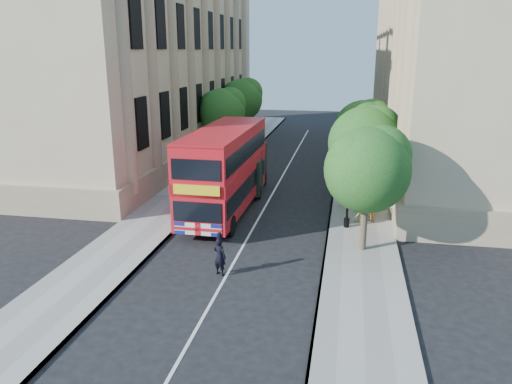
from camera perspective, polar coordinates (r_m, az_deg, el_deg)
The scene contains 17 objects.
ground at distance 22.58m, azimuth -2.87°, elevation -8.62°, with size 120.00×120.00×0.00m, color black.
pavement_right at distance 31.38m, azimuth 11.75°, elevation -1.66°, with size 3.50×80.00×0.12m, color gray.
pavement_left at distance 33.12m, azimuth -8.53°, elevation -0.56°, with size 3.50×80.00×0.12m, color gray.
building_right at distance 44.83m, azimuth 22.88°, elevation 14.29°, with size 12.00×38.00×18.00m, color tan.
building_left at distance 47.76m, azimuth -12.82°, elevation 15.15°, with size 12.00×38.00×18.00m, color tan.
tree_right_near at distance 23.56m, azimuth 12.73°, elevation 2.98°, with size 4.00×4.00×6.08m.
tree_right_mid at distance 29.41m, azimuth 12.43°, elevation 5.93°, with size 4.20×4.20×6.37m.
tree_right_far at distance 35.35m, azimuth 12.20°, elevation 7.37°, with size 4.00×4.00×6.15m.
tree_left_far at distance 43.64m, azimuth -3.85°, elevation 9.45°, with size 4.00×4.00×6.30m.
tree_left_back at distance 51.36m, azimuth -1.60°, elevation 10.76°, with size 4.20×4.20×6.65m.
lamp_post at distance 26.84m, azimuth 10.54°, elevation 0.85°, with size 0.32×0.32×5.16m.
double_decker_bus at distance 29.21m, azimuth -3.58°, elevation 2.76°, with size 2.99×10.71×4.93m.
box_van at distance 33.98m, azimuth -0.97°, elevation 2.53°, with size 2.51×5.43×3.03m.
police_constable at distance 21.62m, azimuth -4.16°, elevation -7.37°, with size 0.61×0.40×1.68m, color black.
woman_pedestrian at distance 28.28m, azimuth 11.70°, elevation -1.83°, with size 0.76×0.59×1.56m, color white.
child_a at distance 28.48m, azimuth 13.17°, elevation -2.40°, with size 0.58×0.24×0.98m, color orange.
child_b at distance 27.95m, azimuth 11.96°, elevation -2.62°, with size 0.67×0.39×1.04m, color #E4D84D.
Camera 1 is at (4.90, -19.94, 9.40)m, focal length 35.00 mm.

